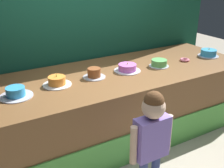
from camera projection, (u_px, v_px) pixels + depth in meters
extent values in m
plane|color=#BCB29E|center=(137.00, 159.00, 3.35)|extent=(12.00, 12.00, 0.00)
cube|color=brown|center=(110.00, 105.00, 3.70)|extent=(3.96, 1.33, 0.90)
cube|color=#59B24C|center=(139.00, 146.00, 3.26)|extent=(3.96, 0.02, 0.41)
cube|color=#144C38|center=(84.00, 22.00, 3.93)|extent=(4.56, 0.08, 2.90)
cube|color=#8C72D8|center=(152.00, 137.00, 2.49)|extent=(0.33, 0.15, 0.41)
cylinder|color=beige|center=(134.00, 145.00, 2.40)|extent=(0.07, 0.07, 0.38)
cylinder|color=beige|center=(168.00, 133.00, 2.59)|extent=(0.07, 0.07, 0.38)
sphere|color=beige|center=(154.00, 107.00, 2.37)|extent=(0.21, 0.21, 0.21)
sphere|color=brown|center=(154.00, 101.00, 2.35)|extent=(0.18, 0.18, 0.18)
torus|color=pink|center=(185.00, 60.00, 4.00)|extent=(0.14, 0.14, 0.03)
cylinder|color=silver|center=(16.00, 96.00, 2.89)|extent=(0.35, 0.35, 0.01)
cylinder|color=#3399D8|center=(15.00, 92.00, 2.87)|extent=(0.20, 0.20, 0.10)
cylinder|color=white|center=(57.00, 85.00, 3.17)|extent=(0.33, 0.33, 0.01)
cylinder|color=orange|center=(57.00, 80.00, 3.15)|extent=(0.20, 0.20, 0.10)
cone|color=#F2E566|center=(56.00, 75.00, 3.13)|extent=(0.02, 0.02, 0.05)
cylinder|color=silver|center=(94.00, 77.00, 3.40)|extent=(0.28, 0.28, 0.01)
cylinder|color=brown|center=(94.00, 72.00, 3.38)|extent=(0.16, 0.16, 0.11)
cylinder|color=silver|center=(127.00, 71.00, 3.61)|extent=(0.35, 0.35, 0.01)
cylinder|color=#CC66D8|center=(127.00, 67.00, 3.59)|extent=(0.24, 0.24, 0.08)
cone|color=#F2E566|center=(127.00, 63.00, 3.57)|extent=(0.02, 0.02, 0.04)
cylinder|color=silver|center=(159.00, 66.00, 3.78)|extent=(0.28, 0.28, 0.01)
cylinder|color=#59B259|center=(159.00, 63.00, 3.76)|extent=(0.21, 0.21, 0.09)
cylinder|color=silver|center=(208.00, 56.00, 4.22)|extent=(0.32, 0.32, 0.01)
cylinder|color=#3399D8|center=(209.00, 53.00, 4.20)|extent=(0.23, 0.23, 0.09)
cone|color=#F2E566|center=(209.00, 49.00, 4.18)|extent=(0.02, 0.02, 0.03)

